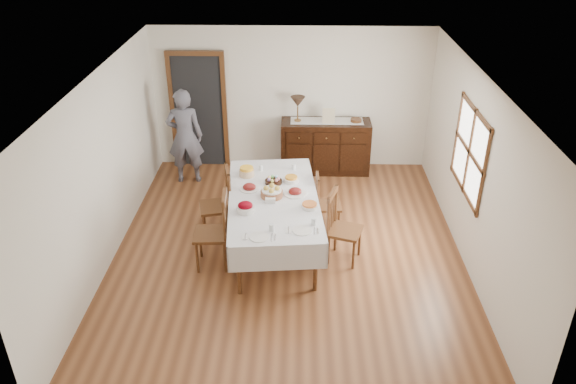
{
  "coord_description": "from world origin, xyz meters",
  "views": [
    {
      "loc": [
        0.16,
        -6.74,
        4.68
      ],
      "look_at": [
        0.0,
        0.1,
        0.95
      ],
      "focal_mm": 35.0,
      "sensor_mm": 36.0,
      "label": 1
    }
  ],
  "objects_px": {
    "chair_right_near": "(341,226)",
    "sideboard": "(325,146)",
    "chair_right_far": "(325,202)",
    "chair_left_far": "(219,203)",
    "person": "(185,133)",
    "table_lamp": "(298,102)",
    "chair_left_near": "(215,230)",
    "dining_table": "(273,203)"
  },
  "relations": [
    {
      "from": "chair_left_far",
      "to": "chair_right_far",
      "type": "bearing_deg",
      "value": 84.18
    },
    {
      "from": "chair_right_near",
      "to": "person",
      "type": "height_order",
      "value": "person"
    },
    {
      "from": "table_lamp",
      "to": "chair_left_near",
      "type": "bearing_deg",
      "value": -109.87
    },
    {
      "from": "dining_table",
      "to": "person",
      "type": "bearing_deg",
      "value": 122.65
    },
    {
      "from": "chair_right_far",
      "to": "chair_left_far",
      "type": "bearing_deg",
      "value": 95.36
    },
    {
      "from": "sideboard",
      "to": "person",
      "type": "relative_size",
      "value": 0.88
    },
    {
      "from": "dining_table",
      "to": "chair_left_far",
      "type": "height_order",
      "value": "chair_left_far"
    },
    {
      "from": "chair_right_far",
      "to": "table_lamp",
      "type": "height_order",
      "value": "table_lamp"
    },
    {
      "from": "dining_table",
      "to": "chair_left_far",
      "type": "bearing_deg",
      "value": 153.35
    },
    {
      "from": "chair_right_near",
      "to": "sideboard",
      "type": "height_order",
      "value": "chair_right_near"
    },
    {
      "from": "chair_left_far",
      "to": "table_lamp",
      "type": "xyz_separation_m",
      "value": [
        1.15,
        2.26,
        0.77
      ]
    },
    {
      "from": "chair_left_near",
      "to": "table_lamp",
      "type": "bearing_deg",
      "value": 157.2
    },
    {
      "from": "person",
      "to": "sideboard",
      "type": "bearing_deg",
      "value": -175.41
    },
    {
      "from": "chair_left_far",
      "to": "person",
      "type": "distance_m",
      "value": 1.99
    },
    {
      "from": "dining_table",
      "to": "table_lamp",
      "type": "distance_m",
      "value": 2.67
    },
    {
      "from": "dining_table",
      "to": "chair_right_far",
      "type": "height_order",
      "value": "chair_right_far"
    },
    {
      "from": "chair_left_near",
      "to": "sideboard",
      "type": "height_order",
      "value": "chair_left_near"
    },
    {
      "from": "chair_right_near",
      "to": "chair_right_far",
      "type": "distance_m",
      "value": 0.82
    },
    {
      "from": "chair_left_far",
      "to": "chair_right_near",
      "type": "xyz_separation_m",
      "value": [
        1.78,
        -0.6,
        -0.02
      ]
    },
    {
      "from": "chair_left_far",
      "to": "chair_right_far",
      "type": "distance_m",
      "value": 1.6
    },
    {
      "from": "sideboard",
      "to": "person",
      "type": "distance_m",
      "value": 2.55
    },
    {
      "from": "sideboard",
      "to": "person",
      "type": "height_order",
      "value": "person"
    },
    {
      "from": "chair_right_near",
      "to": "person",
      "type": "bearing_deg",
      "value": 66.11
    },
    {
      "from": "dining_table",
      "to": "chair_right_near",
      "type": "relative_size",
      "value": 2.4
    },
    {
      "from": "chair_right_near",
      "to": "sideboard",
      "type": "bearing_deg",
      "value": 21.08
    },
    {
      "from": "dining_table",
      "to": "chair_left_far",
      "type": "xyz_separation_m",
      "value": [
        -0.82,
        0.32,
        -0.19
      ]
    },
    {
      "from": "sideboard",
      "to": "table_lamp",
      "type": "distance_m",
      "value": 0.98
    },
    {
      "from": "chair_left_near",
      "to": "table_lamp",
      "type": "relative_size",
      "value": 2.44
    },
    {
      "from": "chair_right_far",
      "to": "chair_left_near",
      "type": "bearing_deg",
      "value": 120.4
    },
    {
      "from": "chair_left_near",
      "to": "chair_right_near",
      "type": "bearing_deg",
      "value": 92.84
    },
    {
      "from": "chair_left_near",
      "to": "chair_right_near",
      "type": "distance_m",
      "value": 1.74
    },
    {
      "from": "person",
      "to": "chair_right_far",
      "type": "bearing_deg",
      "value": 140.59
    },
    {
      "from": "chair_right_near",
      "to": "chair_left_near",
      "type": "bearing_deg",
      "value": 114.44
    },
    {
      "from": "chair_right_near",
      "to": "chair_right_far",
      "type": "bearing_deg",
      "value": 32.15
    },
    {
      "from": "chair_right_far",
      "to": "table_lamp",
      "type": "bearing_deg",
      "value": 10.15
    },
    {
      "from": "table_lamp",
      "to": "sideboard",
      "type": "bearing_deg",
      "value": -1.78
    },
    {
      "from": "chair_left_near",
      "to": "sideboard",
      "type": "relative_size",
      "value": 0.69
    },
    {
      "from": "dining_table",
      "to": "table_lamp",
      "type": "height_order",
      "value": "table_lamp"
    },
    {
      "from": "chair_left_near",
      "to": "chair_left_far",
      "type": "distance_m",
      "value": 0.77
    },
    {
      "from": "dining_table",
      "to": "chair_right_far",
      "type": "relative_size",
      "value": 2.77
    },
    {
      "from": "chair_right_near",
      "to": "sideboard",
      "type": "xyz_separation_m",
      "value": [
        -0.12,
        2.84,
        -0.05
      ]
    },
    {
      "from": "dining_table",
      "to": "person",
      "type": "distance_m",
      "value": 2.68
    }
  ]
}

